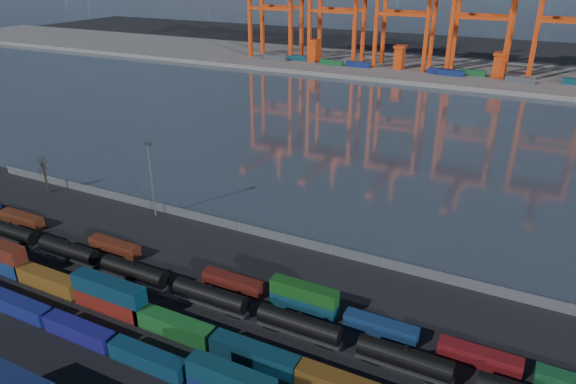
% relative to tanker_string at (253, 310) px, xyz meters
% --- Properties ---
extents(ground, '(700.00, 700.00, 0.00)m').
position_rel_tanker_string_xyz_m(ground, '(-6.76, -4.65, -2.03)').
color(ground, black).
rests_on(ground, ground).
extents(harbor_water, '(700.00, 700.00, 0.00)m').
position_rel_tanker_string_xyz_m(harbor_water, '(-6.76, 100.35, -2.02)').
color(harbor_water, '#2B353F').
rests_on(harbor_water, ground).
extents(far_quay, '(700.00, 70.00, 2.00)m').
position_rel_tanker_string_xyz_m(far_quay, '(-6.76, 205.35, -1.03)').
color(far_quay, '#514F4C').
rests_on(far_quay, ground).
extents(container_row_south, '(138.63, 2.42, 5.15)m').
position_rel_tanker_string_xyz_m(container_row_south, '(-19.14, -14.72, -0.00)').
color(container_row_south, '#424548').
rests_on(container_row_south, ground).
extents(container_row_mid, '(142.92, 2.65, 5.65)m').
position_rel_tanker_string_xyz_m(container_row_mid, '(-6.32, -7.76, -0.14)').
color(container_row_mid, '#3B3E40').
rests_on(container_row_mid, ground).
extents(container_row_north, '(140.66, 2.23, 4.76)m').
position_rel_tanker_string_xyz_m(container_row_north, '(-21.46, 5.77, -0.40)').
color(container_row_north, navy).
rests_on(container_row_north, ground).
extents(tanker_string, '(121.65, 2.82, 4.04)m').
position_rel_tanker_string_xyz_m(tanker_string, '(0.00, 0.00, 0.00)').
color(tanker_string, black).
rests_on(tanker_string, ground).
extents(waterfront_fence, '(160.12, 0.12, 2.20)m').
position_rel_tanker_string_xyz_m(waterfront_fence, '(-6.76, 23.35, -1.02)').
color(waterfront_fence, '#595B5E').
rests_on(waterfront_fence, ground).
extents(bare_tree, '(2.44, 2.39, 8.99)m').
position_rel_tanker_string_xyz_m(bare_tree, '(-67.44, 19.37, 2.50)').
color(bare_tree, black).
rests_on(bare_tree, ground).
extents(yard_light_mast, '(1.60, 0.40, 16.60)m').
position_rel_tanker_string_xyz_m(yard_light_mast, '(-36.76, 21.35, 7.27)').
color(yard_light_mast, slate).
rests_on(yard_light_mast, ground).
extents(quay_containers, '(172.58, 10.99, 2.60)m').
position_rel_tanker_string_xyz_m(quay_containers, '(-17.76, 190.81, 1.27)').
color(quay_containers, navy).
rests_on(quay_containers, far_quay).
extents(straddle_carriers, '(140.00, 7.00, 11.10)m').
position_rel_tanker_string_xyz_m(straddle_carriers, '(-9.26, 195.35, 5.79)').
color(straddle_carriers, red).
rests_on(straddle_carriers, far_quay).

